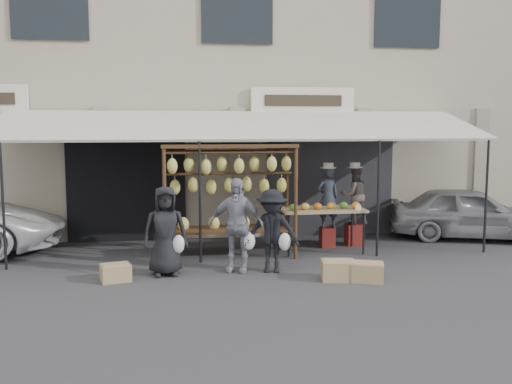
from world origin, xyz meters
TOP-DOWN VIEW (x-y plane):
  - ground_plane at (0.00, 0.00)m, footprint 90.00×90.00m
  - shophouse at (-0.00, 6.50)m, footprint 24.00×6.15m
  - awning at (0.01, 2.28)m, footprint 10.00×2.35m
  - banana_rack at (-0.41, 1.53)m, footprint 2.60×0.90m
  - produce_table at (1.52, 1.69)m, footprint 1.70×0.90m
  - vendor_left at (1.76, 2.15)m, footprint 0.50×0.35m
  - vendor_right at (2.39, 2.26)m, footprint 0.65×0.53m
  - customer_left at (-1.65, 0.34)m, footprint 0.80×0.55m
  - customer_mid at (-0.40, 0.42)m, footprint 1.06×0.71m
  - customer_right at (0.21, 0.25)m, footprint 1.06×0.77m
  - stool_left at (1.76, 2.15)m, footprint 0.31×0.31m
  - stool_right at (2.39, 2.26)m, footprint 0.42×0.42m
  - crate_near_a at (1.22, -0.43)m, footprint 0.61×0.50m
  - crate_near_b at (1.68, -0.59)m, footprint 0.62×0.55m
  - crate_far at (-2.48, 0.07)m, footprint 0.55×0.47m
  - sedan at (5.22, 2.50)m, footprint 3.80×2.49m

SIDE VIEW (x-z plane):
  - ground_plane at x=0.00m, z-range 0.00..0.00m
  - crate_far at x=-2.48m, z-range 0.00..0.28m
  - crate_near_b at x=1.68m, z-range 0.00..0.31m
  - crate_near_a at x=1.22m, z-range 0.00..0.33m
  - stool_left at x=1.76m, z-range 0.00..0.41m
  - stool_right at x=2.39m, z-range 0.00..0.46m
  - sedan at x=5.22m, z-range 0.00..1.20m
  - customer_right at x=0.21m, z-range 0.00..1.48m
  - customer_left at x=-1.65m, z-range 0.00..1.56m
  - customer_mid at x=-0.40m, z-range 0.00..1.67m
  - produce_table at x=1.52m, z-range 0.35..1.39m
  - vendor_left at x=1.76m, z-range 0.41..1.73m
  - vendor_right at x=2.39m, z-range 0.46..1.72m
  - banana_rack at x=-0.41m, z-range 0.45..2.69m
  - awning at x=0.01m, z-range 1.12..4.03m
  - shophouse at x=0.00m, z-range 0.00..7.30m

